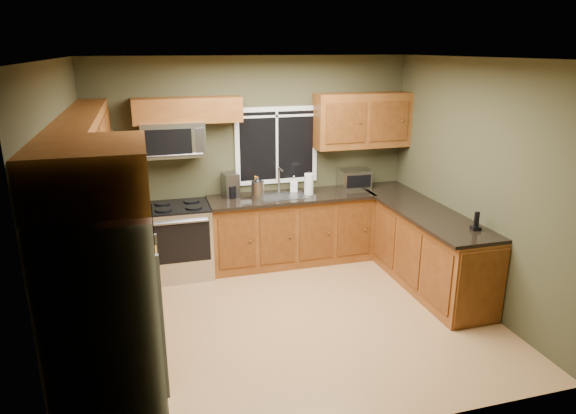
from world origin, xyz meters
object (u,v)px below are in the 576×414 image
microwave (173,139)px  soap_bottle_b (294,184)px  kettle (258,189)px  paper_towel_roll (309,184)px  range (180,240)px  coffee_maker (231,186)px  cordless_phone (476,224)px  soap_bottle_a (256,187)px  refrigerator (108,328)px  toaster_oven (354,179)px

microwave → soap_bottle_b: bearing=2.2°
kettle → paper_towel_roll: paper_towel_roll is taller
range → coffee_maker: (0.69, 0.17, 0.61)m
coffee_maker → cordless_phone: size_ratio=1.52×
soap_bottle_a → coffee_maker: bearing=159.0°
refrigerator → paper_towel_roll: bearing=49.2°
soap_bottle_b → refrigerator: bearing=-127.1°
paper_towel_roll → refrigerator: bearing=-130.8°
coffee_maker → soap_bottle_a: 0.33m
soap_bottle_b → range: bearing=-172.8°
soap_bottle_a → cordless_phone: soap_bottle_a is taller
coffee_maker → cordless_phone: (2.29, -1.97, -0.08)m
coffee_maker → paper_towel_roll: bearing=-9.7°
range → coffee_maker: size_ratio=3.06×
kettle → refrigerator: bearing=-122.0°
soap_bottle_a → microwave: bearing=175.1°
coffee_maker → soap_bottle_a: coffee_maker is taller
kettle → coffee_maker: bearing=142.9°
range → soap_bottle_a: bearing=2.9°
paper_towel_roll → soap_bottle_b: 0.25m
range → refrigerator: bearing=-104.0°
soap_bottle_b → coffee_maker: bearing=-178.3°
coffee_maker → soap_bottle_b: 0.86m
soap_bottle_b → toaster_oven: bearing=-3.2°
coffee_maker → kettle: bearing=-37.1°
cordless_phone → coffee_maker: bearing=139.3°
toaster_oven → soap_bottle_b: 0.86m
soap_bottle_b → paper_towel_roll: bearing=-53.5°
kettle → paper_towel_roll: 0.70m
toaster_oven → soap_bottle_a: size_ratio=1.47×
range → toaster_oven: 2.49m
paper_towel_roll → cordless_phone: bearing=-54.5°
refrigerator → toaster_oven: size_ratio=4.41×
microwave → kettle: bearing=-11.2°
kettle → paper_towel_roll: bearing=4.8°
paper_towel_roll → cordless_phone: paper_towel_roll is taller
toaster_oven → coffee_maker: coffee_maker is taller
coffee_maker → kettle: size_ratio=1.05×
microwave → coffee_maker: size_ratio=2.48×
refrigerator → coffee_maker: size_ratio=5.87×
microwave → cordless_phone: 3.63m
range → microwave: size_ratio=1.23×
refrigerator → microwave: (0.69, 2.91, 0.83)m
refrigerator → soap_bottle_b: size_ratio=8.54×
refrigerator → soap_bottle_b: refrigerator is taller
range → paper_towel_roll: size_ratio=3.05×
toaster_oven → kettle: size_ratio=1.39×
coffee_maker → soap_bottle_a: (0.31, -0.12, -0.00)m
range → paper_towel_roll: 1.81m
refrigerator → range: refrigerator is taller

